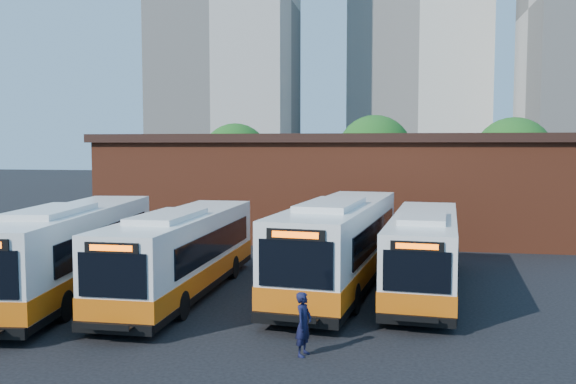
% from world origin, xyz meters
% --- Properties ---
extents(ground, '(220.00, 220.00, 0.00)m').
position_xyz_m(ground, '(0.00, 0.00, 0.00)').
color(ground, black).
extents(bus_west, '(4.21, 13.12, 3.52)m').
position_xyz_m(bus_west, '(-8.34, 1.53, 1.60)').
color(bus_west, silver).
rests_on(bus_west, ground).
extents(bus_midwest, '(2.58, 12.21, 3.32)m').
position_xyz_m(bus_midwest, '(-4.12, 2.34, 1.51)').
color(bus_midwest, silver).
rests_on(bus_midwest, ground).
extents(bus_mideast, '(3.38, 11.92, 3.21)m').
position_xyz_m(bus_mideast, '(5.05, 4.55, 1.46)').
color(bus_mideast, silver).
rests_on(bus_mideast, ground).
extents(bus_east, '(4.25, 13.59, 3.65)m').
position_xyz_m(bus_east, '(1.73, 4.50, 1.66)').
color(bus_east, silver).
rests_on(bus_east, ground).
extents(transit_worker, '(0.57, 0.73, 1.76)m').
position_xyz_m(transit_worker, '(1.50, -3.56, 0.88)').
color(transit_worker, black).
rests_on(transit_worker, ground).
extents(depot_building, '(28.60, 12.60, 6.40)m').
position_xyz_m(depot_building, '(0.00, 20.00, 3.26)').
color(depot_building, brown).
rests_on(depot_building, ground).
extents(tree_west, '(6.00, 6.00, 7.65)m').
position_xyz_m(tree_west, '(-10.00, 32.00, 4.64)').
color(tree_west, '#382314').
rests_on(tree_west, ground).
extents(tree_mid, '(6.56, 6.56, 8.36)m').
position_xyz_m(tree_mid, '(2.00, 34.00, 5.08)').
color(tree_mid, '#382314').
rests_on(tree_mid, ground).
extents(tree_east, '(6.24, 6.24, 7.96)m').
position_xyz_m(tree_east, '(13.00, 31.00, 4.83)').
color(tree_east, '#382314').
rests_on(tree_east, ground).
extents(tower_left, '(20.00, 18.00, 56.20)m').
position_xyz_m(tower_left, '(-22.00, 72.00, 27.84)').
color(tower_left, '#B4AEA5').
rests_on(tower_left, ground).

